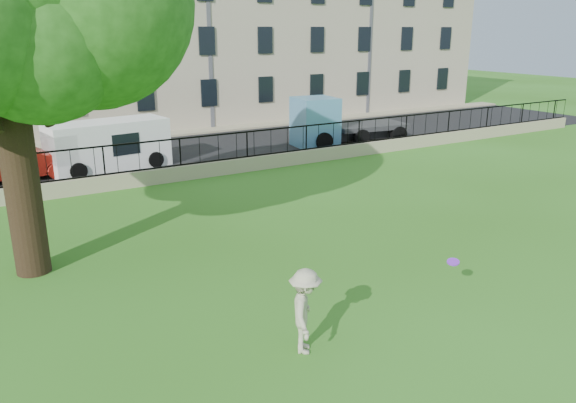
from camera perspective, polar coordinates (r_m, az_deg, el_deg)
ground at (r=13.24m, az=8.10°, el=-9.39°), size 120.00×120.00×0.00m
retaining_wall at (r=23.12m, az=-10.78°, el=2.88°), size 50.00×0.40×0.60m
iron_railing at (r=22.93m, az=-10.90°, el=4.95°), size 50.00×0.05×1.13m
street at (r=27.54m, az=-14.19°, el=4.31°), size 60.00×9.00×0.01m
sidewalk at (r=32.46m, az=-16.94°, el=6.08°), size 60.00×1.40×0.12m
building_row at (r=37.47m, az=-20.18°, el=17.75°), size 56.40×10.40×13.80m
man at (r=10.67m, az=1.76°, el=-11.08°), size 1.11×1.24×1.67m
frisbee at (r=12.82m, az=16.43°, el=-5.90°), size 0.34×0.34×0.12m
red_sedan at (r=25.12m, az=-25.73°, el=3.64°), size 4.52×1.64×1.48m
white_van at (r=25.60m, az=-17.78°, el=5.46°), size 5.22×2.60×2.10m
blue_truck at (r=30.18m, az=6.20°, el=8.25°), size 6.23×2.82×2.52m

